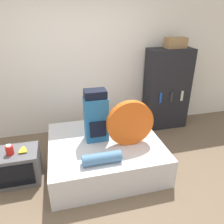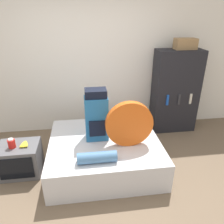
{
  "view_description": "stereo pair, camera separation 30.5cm",
  "coord_description": "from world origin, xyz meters",
  "px_view_note": "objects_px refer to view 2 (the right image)",
  "views": [
    {
      "loc": [
        -0.37,
        -2.1,
        2.19
      ],
      "look_at": [
        0.3,
        0.57,
        0.88
      ],
      "focal_mm": 35.0,
      "sensor_mm": 36.0,
      "label": 1
    },
    {
      "loc": [
        -0.07,
        -2.16,
        2.19
      ],
      "look_at": [
        0.3,
        0.57,
        0.88
      ],
      "focal_mm": 35.0,
      "sensor_mm": 36.0,
      "label": 2
    }
  ],
  "objects_px": {
    "sleeping_roll": "(97,157)",
    "canister": "(12,143)",
    "backpack": "(96,116)",
    "tent_bag": "(129,124)",
    "cardboard_box": "(185,44)",
    "bookshelf": "(175,92)",
    "television": "(20,159)"
  },
  "relations": [
    {
      "from": "backpack",
      "to": "bookshelf",
      "type": "xyz_separation_m",
      "value": [
        1.55,
        0.88,
        -0.03
      ]
    },
    {
      "from": "television",
      "to": "canister",
      "type": "xyz_separation_m",
      "value": [
        -0.06,
        -0.03,
        0.29
      ]
    },
    {
      "from": "cardboard_box",
      "to": "bookshelf",
      "type": "bearing_deg",
      "value": -170.3
    },
    {
      "from": "backpack",
      "to": "sleeping_roll",
      "type": "distance_m",
      "value": 0.65
    },
    {
      "from": "sleeping_roll",
      "to": "canister",
      "type": "relative_size",
      "value": 3.61
    },
    {
      "from": "backpack",
      "to": "cardboard_box",
      "type": "distance_m",
      "value": 2.03
    },
    {
      "from": "backpack",
      "to": "tent_bag",
      "type": "distance_m",
      "value": 0.5
    },
    {
      "from": "sleeping_roll",
      "to": "bookshelf",
      "type": "distance_m",
      "value": 2.17
    },
    {
      "from": "television",
      "to": "canister",
      "type": "relative_size",
      "value": 4.1
    },
    {
      "from": "backpack",
      "to": "sleeping_roll",
      "type": "height_order",
      "value": "backpack"
    },
    {
      "from": "television",
      "to": "bookshelf",
      "type": "xyz_separation_m",
      "value": [
        2.67,
        0.98,
        0.55
      ]
    },
    {
      "from": "tent_bag",
      "to": "bookshelf",
      "type": "xyz_separation_m",
      "value": [
        1.12,
        1.12,
        0.01
      ]
    },
    {
      "from": "television",
      "to": "canister",
      "type": "height_order",
      "value": "canister"
    },
    {
      "from": "canister",
      "to": "bookshelf",
      "type": "height_order",
      "value": "bookshelf"
    },
    {
      "from": "tent_bag",
      "to": "television",
      "type": "distance_m",
      "value": 1.65
    },
    {
      "from": "backpack",
      "to": "television",
      "type": "bearing_deg",
      "value": -174.7
    },
    {
      "from": "sleeping_roll",
      "to": "canister",
      "type": "distance_m",
      "value": 1.23
    },
    {
      "from": "sleeping_roll",
      "to": "cardboard_box",
      "type": "bearing_deg",
      "value": 41.35
    },
    {
      "from": "bookshelf",
      "to": "television",
      "type": "bearing_deg",
      "value": -159.86
    },
    {
      "from": "television",
      "to": "bookshelf",
      "type": "bearing_deg",
      "value": 20.14
    },
    {
      "from": "tent_bag",
      "to": "bookshelf",
      "type": "bearing_deg",
      "value": 45.0
    },
    {
      "from": "sleeping_roll",
      "to": "bookshelf",
      "type": "relative_size",
      "value": 0.32
    },
    {
      "from": "backpack",
      "to": "bookshelf",
      "type": "height_order",
      "value": "bookshelf"
    },
    {
      "from": "canister",
      "to": "cardboard_box",
      "type": "height_order",
      "value": "cardboard_box"
    },
    {
      "from": "television",
      "to": "sleeping_roll",
      "type": "bearing_deg",
      "value": -23.61
    },
    {
      "from": "bookshelf",
      "to": "backpack",
      "type": "bearing_deg",
      "value": -150.49
    },
    {
      "from": "canister",
      "to": "tent_bag",
      "type": "bearing_deg",
      "value": -3.9
    },
    {
      "from": "canister",
      "to": "sleeping_roll",
      "type": "bearing_deg",
      "value": -21.43
    },
    {
      "from": "tent_bag",
      "to": "sleeping_roll",
      "type": "xyz_separation_m",
      "value": [
        -0.47,
        -0.34,
        -0.26
      ]
    },
    {
      "from": "backpack",
      "to": "sleeping_roll",
      "type": "xyz_separation_m",
      "value": [
        -0.04,
        -0.58,
        -0.3
      ]
    },
    {
      "from": "backpack",
      "to": "canister",
      "type": "bearing_deg",
      "value": -173.67
    },
    {
      "from": "bookshelf",
      "to": "cardboard_box",
      "type": "height_order",
      "value": "cardboard_box"
    }
  ]
}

